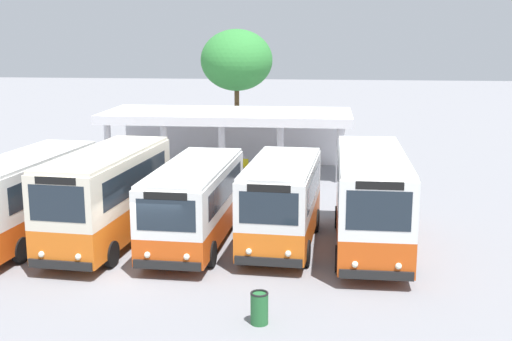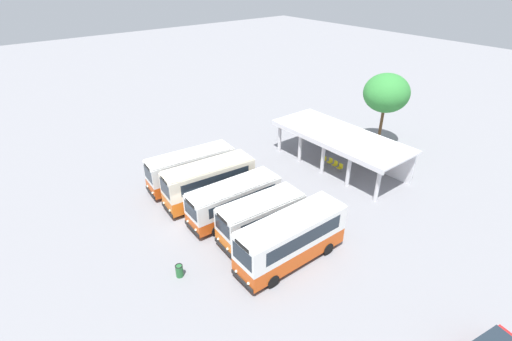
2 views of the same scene
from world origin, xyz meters
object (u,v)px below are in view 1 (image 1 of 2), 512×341
city_bus_nearest_orange (26,194)px  waiting_chair_end_by_column (207,164)px  city_bus_middle_cream (195,200)px  city_bus_second_in_row (108,194)px  waiting_chair_second_from_end (220,164)px  waiting_chair_middle_seat (232,165)px  litter_bin_apron (259,308)px  city_bus_fourth_amber (282,200)px  city_bus_fifth_blue (371,197)px  waiting_chair_fourth_seat (244,165)px

city_bus_nearest_orange → waiting_chair_end_by_column: bearing=69.6°
city_bus_middle_cream → waiting_chair_end_by_column: size_ratio=8.94×
city_bus_second_in_row → waiting_chair_end_by_column: city_bus_second_in_row is taller
waiting_chair_second_from_end → waiting_chair_middle_seat: size_ratio=1.00×
waiting_chair_end_by_column → litter_bin_apron: 19.37m
city_bus_fourth_amber → waiting_chair_middle_seat: 12.80m
city_bus_fourth_amber → city_bus_fifth_blue: city_bus_fifth_blue is taller
city_bus_fifth_blue → litter_bin_apron: size_ratio=9.04×
city_bus_middle_cream → waiting_chair_end_by_column: city_bus_middle_cream is taller
city_bus_fourth_amber → waiting_chair_fourth_seat: 12.54m
city_bus_middle_cream → waiting_chair_fourth_seat: city_bus_middle_cream is taller
city_bus_fourth_amber → litter_bin_apron: 6.76m
waiting_chair_middle_seat → litter_bin_apron: size_ratio=0.96×
city_bus_second_in_row → waiting_chair_end_by_column: bearing=83.5°
city_bus_fifth_blue → waiting_chair_middle_seat: city_bus_fifth_blue is taller
city_bus_fourth_amber → waiting_chair_end_by_column: 13.16m
waiting_chair_middle_seat → litter_bin_apron: bearing=-79.7°
waiting_chair_second_from_end → litter_bin_apron: (4.11, -18.91, -0.07)m
city_bus_second_in_row → waiting_chair_fourth_seat: city_bus_second_in_row is taller
city_bus_fifth_blue → waiting_chair_end_by_column: size_ratio=9.46×
city_bus_middle_cream → city_bus_fourth_amber: (3.19, 0.10, 0.08)m
city_bus_middle_cream → waiting_chair_end_by_column: (-1.77, 12.23, -1.15)m
waiting_chair_end_by_column → waiting_chair_middle_seat: bearing=4.1°
city_bus_second_in_row → litter_bin_apron: (6.22, -6.26, -1.45)m
city_bus_second_in_row → city_bus_middle_cream: 3.21m
waiting_chair_fourth_seat → waiting_chair_end_by_column: bearing=-179.4°
city_bus_second_in_row → city_bus_middle_cream: bearing=4.9°
city_bus_fifth_blue → waiting_chair_fourth_seat: 13.66m
waiting_chair_second_from_end → waiting_chair_fourth_seat: bearing=-5.3°
city_bus_nearest_orange → waiting_chair_middle_seat: bearing=64.3°
city_bus_second_in_row → waiting_chair_middle_seat: city_bus_second_in_row is taller
waiting_chair_second_from_end → waiting_chair_middle_seat: 0.70m
waiting_chair_middle_seat → city_bus_nearest_orange: bearing=-115.7°
city_bus_second_in_row → city_bus_nearest_orange: bearing=177.8°
city_bus_middle_cream → waiting_chair_fourth_seat: 12.30m
waiting_chair_second_from_end → waiting_chair_end_by_column: bearing=-167.9°
city_bus_second_in_row → city_bus_fifth_blue: (9.56, 0.36, 0.03)m
waiting_chair_second_from_end → waiting_chair_fourth_seat: (1.39, -0.13, 0.00)m
city_bus_nearest_orange → waiting_chair_fourth_seat: size_ratio=9.34×
city_bus_nearest_orange → city_bus_fifth_blue: city_bus_fifth_blue is taller
city_bus_middle_cream → litter_bin_apron: bearing=-65.1°
city_bus_nearest_orange → city_bus_middle_cream: size_ratio=1.04×
city_bus_second_in_row → waiting_chair_middle_seat: size_ratio=9.14×
city_bus_second_in_row → waiting_chair_second_from_end: bearing=80.5°
city_bus_second_in_row → city_bus_fifth_blue: size_ratio=0.97×
waiting_chair_middle_seat → waiting_chair_second_from_end: bearing=175.9°
city_bus_fifth_blue → city_bus_fourth_amber: bearing=179.7°
city_bus_middle_cream → city_bus_fourth_amber: bearing=1.8°
litter_bin_apron → waiting_chair_middle_seat: bearing=100.3°
city_bus_middle_cream → waiting_chair_end_by_column: bearing=98.2°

